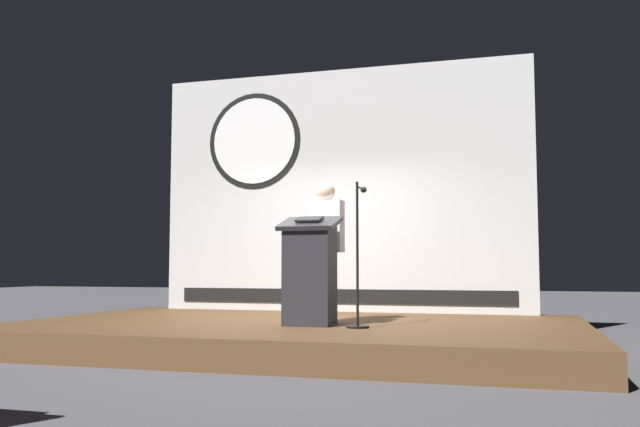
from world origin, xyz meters
TOP-DOWN VIEW (x-y plane):
  - ground_plane at (0.00, 0.00)m, footprint 40.00×40.00m
  - stage_platform at (0.00, 0.00)m, footprint 6.40×4.00m
  - banner_display at (-0.04, 1.85)m, footprint 5.43×0.12m
  - podium at (0.25, -0.45)m, footprint 0.64×0.49m
  - speaker_person at (0.29, 0.03)m, footprint 0.40×0.26m
  - microphone_stand at (0.82, -0.55)m, footprint 0.24×0.47m

SIDE VIEW (x-z plane):
  - ground_plane at x=0.00m, z-range 0.00..0.00m
  - stage_platform at x=0.00m, z-range 0.00..0.30m
  - microphone_stand at x=0.82m, z-range 0.07..1.61m
  - podium at x=0.25m, z-range 0.28..1.49m
  - speaker_person at x=0.29m, z-range 0.32..1.95m
  - banner_display at x=-0.04m, z-range 0.31..3.83m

